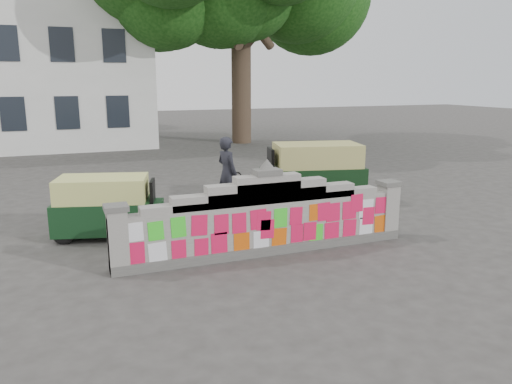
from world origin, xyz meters
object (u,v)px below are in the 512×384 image
at_px(cyclist_bike, 228,196).
at_px(pedestrian, 288,176).
at_px(rickshaw_left, 106,206).
at_px(rickshaw_right, 314,172).
at_px(cyclist_rider, 227,182).

distance_m(cyclist_bike, pedestrian, 2.18).
relative_size(rickshaw_left, rickshaw_right, 0.81).
bearing_deg(cyclist_bike, cyclist_rider, 71.31).
relative_size(cyclist_rider, rickshaw_right, 0.59).
distance_m(cyclist_bike, rickshaw_right, 3.07).
bearing_deg(cyclist_bike, rickshaw_left, 81.44).
distance_m(pedestrian, rickshaw_left, 5.34).
bearing_deg(pedestrian, rickshaw_right, 66.74).
bearing_deg(rickshaw_right, cyclist_bike, 27.00).
bearing_deg(rickshaw_left, cyclist_bike, 25.49).
bearing_deg(cyclist_bike, rickshaw_right, -95.00).
relative_size(pedestrian, rickshaw_right, 0.53).
relative_size(cyclist_bike, cyclist_rider, 1.12).
relative_size(cyclist_rider, pedestrian, 1.10).
distance_m(pedestrian, rickshaw_right, 0.90).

